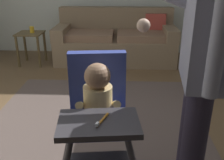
{
  "coord_description": "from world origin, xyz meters",
  "views": [
    {
      "loc": [
        0.44,
        -2.13,
        1.4
      ],
      "look_at": [
        0.37,
        -0.62,
        0.78
      ],
      "focal_mm": 41.64,
      "sensor_mm": 36.0,
      "label": 1
    }
  ],
  "objects_px": {
    "couch": "(116,41)",
    "side_table": "(31,41)",
    "high_chair": "(98,106)",
    "adult_standing": "(200,73)",
    "sippy_cup": "(32,30)",
    "toy_ball": "(111,126)"
  },
  "relations": [
    {
      "from": "side_table",
      "to": "high_chair",
      "type": "bearing_deg",
      "value": -63.14
    },
    {
      "from": "side_table",
      "to": "toy_ball",
      "type": "bearing_deg",
      "value": -54.66
    },
    {
      "from": "couch",
      "to": "toy_ball",
      "type": "distance_m",
      "value": 2.25
    },
    {
      "from": "sippy_cup",
      "to": "couch",
      "type": "bearing_deg",
      "value": 11.44
    },
    {
      "from": "couch",
      "to": "toy_ball",
      "type": "bearing_deg",
      "value": 0.64
    },
    {
      "from": "sippy_cup",
      "to": "high_chair",
      "type": "bearing_deg",
      "value": -63.83
    },
    {
      "from": "couch",
      "to": "adult_standing",
      "type": "relative_size",
      "value": 1.23
    },
    {
      "from": "high_chair",
      "to": "sippy_cup",
      "type": "xyz_separation_m",
      "value": [
        -1.31,
        2.67,
        -0.09
      ]
    },
    {
      "from": "sippy_cup",
      "to": "side_table",
      "type": "bearing_deg",
      "value": -180.0
    },
    {
      "from": "couch",
      "to": "side_table",
      "type": "bearing_deg",
      "value": -78.89
    },
    {
      "from": "toy_ball",
      "to": "side_table",
      "type": "relative_size",
      "value": 0.3
    },
    {
      "from": "high_chair",
      "to": "toy_ball",
      "type": "height_order",
      "value": "high_chair"
    },
    {
      "from": "high_chair",
      "to": "sippy_cup",
      "type": "distance_m",
      "value": 2.97
    },
    {
      "from": "side_table",
      "to": "sippy_cup",
      "type": "xyz_separation_m",
      "value": [
        0.04,
        0.0,
        0.19
      ]
    },
    {
      "from": "high_chair",
      "to": "adult_standing",
      "type": "relative_size",
      "value": 0.6
    },
    {
      "from": "adult_standing",
      "to": "side_table",
      "type": "xyz_separation_m",
      "value": [
        -1.91,
        2.73,
        -0.53
      ]
    },
    {
      "from": "toy_ball",
      "to": "couch",
      "type": "bearing_deg",
      "value": 90.64
    },
    {
      "from": "couch",
      "to": "sippy_cup",
      "type": "distance_m",
      "value": 1.38
    },
    {
      "from": "adult_standing",
      "to": "toy_ball",
      "type": "xyz_separation_m",
      "value": [
        -0.52,
        0.77,
        -0.83
      ]
    },
    {
      "from": "side_table",
      "to": "sippy_cup",
      "type": "relative_size",
      "value": 5.2
    },
    {
      "from": "toy_ball",
      "to": "sippy_cup",
      "type": "distance_m",
      "value": 2.44
    },
    {
      "from": "high_chair",
      "to": "adult_standing",
      "type": "bearing_deg",
      "value": 76.93
    }
  ]
}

